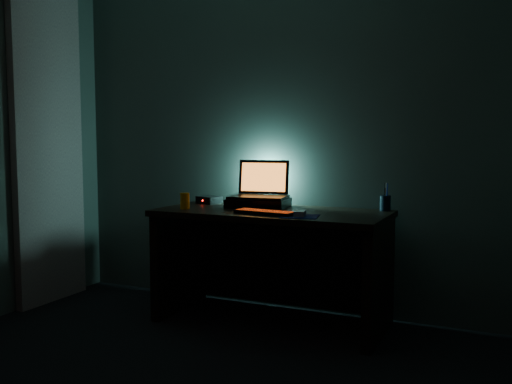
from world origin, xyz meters
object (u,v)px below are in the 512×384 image
mouse (300,213)px  keyboard (265,212)px  juice_glass (185,201)px  pen_cup (385,203)px  router (209,200)px  laptop (261,189)px

mouse → keyboard: bearing=165.1°
juice_glass → pen_cup: bearing=20.1°
router → pen_cup: bearing=23.3°
laptop → router: (-0.41, 0.01, -0.09)m
keyboard → mouse: size_ratio=3.89×
keyboard → juice_glass: size_ratio=3.73×
keyboard → juice_glass: (-0.60, 0.03, 0.04)m
keyboard → juice_glass: 0.60m
keyboard → mouse: (0.23, -0.01, 0.01)m
juice_glass → router: size_ratio=0.57×
keyboard → mouse: bearing=4.2°
laptop → mouse: (0.43, -0.39, -0.10)m
pen_cup → router: size_ratio=0.53×
keyboard → juice_glass: bearing=-175.1°
laptop → keyboard: bearing=-69.7°
mouse → router: (-0.84, 0.39, 0.01)m
mouse → pen_cup: pen_cup is taller
mouse → pen_cup: 0.64m
keyboard → mouse: mouse is taller
mouse → juice_glass: (-0.83, 0.04, 0.03)m
keyboard → pen_cup: pen_cup is taller
keyboard → mouse: 0.23m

